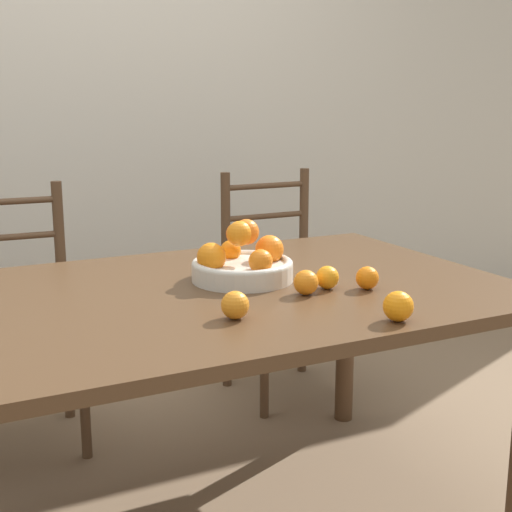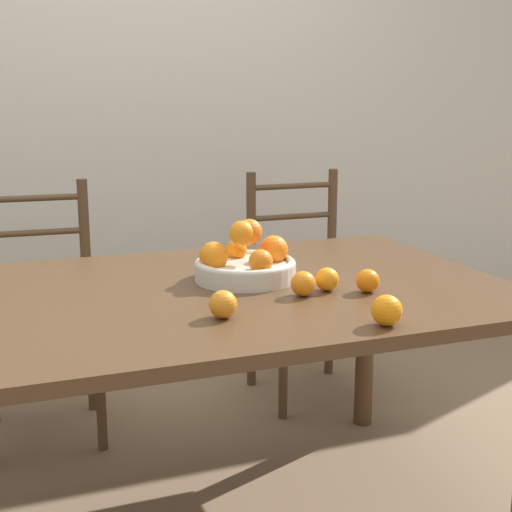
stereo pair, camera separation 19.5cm
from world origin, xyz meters
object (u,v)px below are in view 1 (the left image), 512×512
at_px(fruit_bowl, 242,262).
at_px(chair_right, 281,285).
at_px(orange_loose_0, 235,305).
at_px(orange_loose_2, 327,277).
at_px(orange_loose_4, 306,282).
at_px(orange_loose_1, 367,278).
at_px(chair_left, 15,319).
at_px(orange_loose_3, 398,306).

xyz_separation_m(fruit_bowl, chair_right, (0.54, 0.76, -0.31)).
relative_size(orange_loose_0, orange_loose_2, 1.06).
height_order(fruit_bowl, chair_right, chair_right).
bearing_deg(orange_loose_0, orange_loose_2, 21.51).
bearing_deg(orange_loose_4, chair_right, 65.04).
xyz_separation_m(orange_loose_0, orange_loose_1, (0.44, 0.08, -0.00)).
bearing_deg(orange_loose_1, orange_loose_4, 171.35).
bearing_deg(orange_loose_0, chair_left, 108.63).
height_order(fruit_bowl, orange_loose_1, fruit_bowl).
bearing_deg(orange_loose_0, fruit_bowl, 61.85).
relative_size(orange_loose_2, chair_right, 0.07).
distance_m(orange_loose_1, chair_right, 1.08).
relative_size(fruit_bowl, chair_left, 0.31).
distance_m(orange_loose_4, chair_left, 1.19).
height_order(orange_loose_2, orange_loose_3, orange_loose_3).
bearing_deg(fruit_bowl, chair_left, 125.29).
bearing_deg(orange_loose_0, orange_loose_1, 10.65).
distance_m(orange_loose_3, chair_right, 1.36).
bearing_deg(chair_right, orange_loose_3, -106.51).
bearing_deg(chair_right, chair_left, -179.99).
xyz_separation_m(orange_loose_0, orange_loose_3, (0.34, -0.19, 0.00)).
bearing_deg(fruit_bowl, chair_right, 54.65).
relative_size(orange_loose_0, orange_loose_1, 1.07).
xyz_separation_m(orange_loose_0, chair_left, (-0.36, 1.08, -0.29)).
height_order(fruit_bowl, orange_loose_0, fruit_bowl).
height_order(orange_loose_0, orange_loose_1, orange_loose_0).
distance_m(orange_loose_1, orange_loose_2, 0.11).
bearing_deg(fruit_bowl, orange_loose_3, -72.31).
bearing_deg(chair_left, orange_loose_4, -54.66).
xyz_separation_m(orange_loose_3, chair_left, (-0.70, 1.27, -0.29)).
height_order(orange_loose_4, chair_left, chair_left).
xyz_separation_m(orange_loose_4, chair_right, (0.45, 0.97, -0.29)).
xyz_separation_m(fruit_bowl, orange_loose_0, (-0.17, -0.32, -0.02)).
xyz_separation_m(orange_loose_1, chair_right, (0.27, 1.00, -0.29)).
distance_m(fruit_bowl, orange_loose_2, 0.25).
xyz_separation_m(orange_loose_3, orange_loose_4, (-0.08, 0.30, -0.00)).
bearing_deg(chair_left, orange_loose_0, -68.67).
bearing_deg(orange_loose_4, orange_loose_3, -75.48).
bearing_deg(orange_loose_3, orange_loose_1, 69.26).
relative_size(orange_loose_0, orange_loose_4, 1.01).
bearing_deg(fruit_bowl, orange_loose_0, -118.15).
relative_size(orange_loose_1, orange_loose_4, 0.95).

